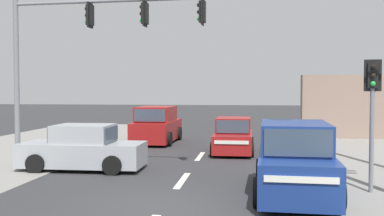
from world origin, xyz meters
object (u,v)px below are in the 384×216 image
Objects in this scene: traffic_signal_mast at (81,42)px; sedan_receding_far at (83,149)px; pedestal_signal_right_kerb at (372,103)px; suv_kerbside_parked at (157,126)px; hatchback_crossing_left at (233,137)px; suv_oncoming_near at (295,161)px.

sedan_receding_far is at bearing 101.45° from traffic_signal_mast.
suv_kerbside_parked is at bearing 127.41° from pedestal_signal_right_kerb.
suv_kerbside_parked is (-7.99, 10.45, -1.53)m from pedestal_signal_right_kerb.
sedan_receding_far is at bearing -96.56° from suv_kerbside_parked.
hatchback_crossing_left is at bearing 45.43° from traffic_signal_mast.
sedan_receding_far is at bearing 164.91° from pedestal_signal_right_kerb.
traffic_signal_mast is 1.51× the size of suv_kerbside_parked.
sedan_receding_far is (-0.92, -8.05, -0.18)m from suv_kerbside_parked.
suv_oncoming_near and suv_kerbside_parked have the same top height.
pedestal_signal_right_kerb is at bearing -52.59° from suv_kerbside_parked.
pedestal_signal_right_kerb is 13.25m from suv_kerbside_parked.
traffic_signal_mast reaches higher than pedestal_signal_right_kerb.
sedan_receding_far is (-6.87, 2.84, -0.18)m from suv_oncoming_near.
traffic_signal_mast is at bearing -78.55° from sedan_receding_far.
hatchback_crossing_left is 6.95m from sedan_receding_far.
sedan_receding_far is (-8.92, 2.40, -1.71)m from pedestal_signal_right_kerb.
hatchback_crossing_left is 5.20m from suv_kerbside_parked.
suv_oncoming_near is at bearing -61.36° from suv_kerbside_parked.
traffic_signal_mast reaches higher than hatchback_crossing_left.
suv_oncoming_near is 1.08× the size of sedan_receding_far.
suv_oncoming_near reaches higher than hatchback_crossing_left.
suv_kerbside_parked is (-4.07, 3.22, 0.18)m from hatchback_crossing_left.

